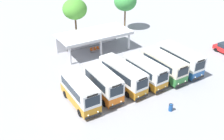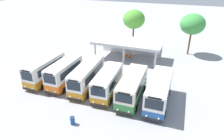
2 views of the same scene
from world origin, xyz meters
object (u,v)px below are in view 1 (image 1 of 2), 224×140
(city_bus_second_in_row, at_px, (103,83))
(city_bus_middle_cream, at_px, (122,75))
(waiting_chair_second_from_end, at_px, (95,49))
(waiting_chair_middle_seat, at_px, (98,48))
(city_bus_fourth_amber, at_px, (145,71))
(city_bus_far_end_green, at_px, (180,59))
(city_bus_fifth_blue, at_px, (163,65))
(city_bus_nearest_orange, at_px, (79,90))
(waiting_chair_end_by_column, at_px, (92,50))
(litter_bin_apron, at_px, (171,107))

(city_bus_second_in_row, distance_m, city_bus_middle_cream, 3.31)
(waiting_chair_second_from_end, bearing_deg, waiting_chair_middle_seat, -1.34)
(city_bus_fourth_amber, bearing_deg, city_bus_far_end_green, 1.24)
(city_bus_fifth_blue, xyz_separation_m, city_bus_far_end_green, (3.26, 0.17, 0.08))
(city_bus_middle_cream, height_order, city_bus_fourth_amber, city_bus_middle_cream)
(city_bus_nearest_orange, distance_m, waiting_chair_second_from_end, 15.09)
(city_bus_second_in_row, relative_size, city_bus_middle_cream, 0.81)
(city_bus_nearest_orange, height_order, waiting_chair_middle_seat, city_bus_nearest_orange)
(waiting_chair_second_from_end, bearing_deg, city_bus_second_in_row, -113.15)
(waiting_chair_end_by_column, distance_m, litter_bin_apron, 19.19)
(city_bus_second_in_row, xyz_separation_m, city_bus_fourth_amber, (6.52, -0.05, -0.12))
(city_bus_fifth_blue, bearing_deg, waiting_chair_middle_seat, 107.41)
(city_bus_nearest_orange, bearing_deg, city_bus_second_in_row, 0.53)
(city_bus_fourth_amber, xyz_separation_m, waiting_chair_middle_seat, (-0.63, 12.38, -1.26))
(waiting_chair_second_from_end, bearing_deg, city_bus_fourth_amber, -84.27)
(city_bus_fifth_blue, bearing_deg, litter_bin_apron, -123.79)
(city_bus_nearest_orange, bearing_deg, litter_bin_apron, -38.52)
(city_bus_fifth_blue, relative_size, litter_bin_apron, 8.48)
(city_bus_far_end_green, xyz_separation_m, waiting_chair_middle_seat, (-7.15, 12.24, -1.36))
(city_bus_nearest_orange, relative_size, city_bus_middle_cream, 0.88)
(city_bus_far_end_green, bearing_deg, waiting_chair_end_by_column, 124.33)
(city_bus_second_in_row, xyz_separation_m, city_bus_middle_cream, (3.26, 0.55, -0.05))
(waiting_chair_end_by_column, bearing_deg, city_bus_second_in_row, -110.66)
(waiting_chair_second_from_end, xyz_separation_m, waiting_chair_middle_seat, (0.62, -0.01, 0.00))
(litter_bin_apron, bearing_deg, city_bus_nearest_orange, 141.48)
(city_bus_far_end_green, bearing_deg, city_bus_fifth_blue, -177.10)
(city_bus_middle_cream, distance_m, city_bus_fifth_blue, 6.55)
(city_bus_fifth_blue, distance_m, waiting_chair_end_by_column, 13.51)
(litter_bin_apron, bearing_deg, city_bus_middle_cream, 105.24)
(city_bus_nearest_orange, relative_size, city_bus_second_in_row, 1.09)
(city_bus_fourth_amber, bearing_deg, waiting_chair_end_by_column, 98.52)
(city_bus_second_in_row, height_order, waiting_chair_second_from_end, city_bus_second_in_row)
(waiting_chair_end_by_column, xyz_separation_m, waiting_chair_middle_seat, (1.23, -0.03, 0.00))
(city_bus_second_in_row, xyz_separation_m, city_bus_fifth_blue, (9.78, -0.08, -0.10))
(city_bus_second_in_row, height_order, city_bus_middle_cream, city_bus_second_in_row)
(city_bus_second_in_row, relative_size, city_bus_far_end_green, 0.85)
(city_bus_nearest_orange, bearing_deg, city_bus_middle_cream, 5.07)
(waiting_chair_end_by_column, height_order, waiting_chair_second_from_end, same)
(city_bus_second_in_row, xyz_separation_m, litter_bin_apron, (5.27, -6.82, -1.45))
(waiting_chair_end_by_column, bearing_deg, city_bus_far_end_green, -55.67)
(waiting_chair_middle_seat, bearing_deg, city_bus_second_in_row, -115.55)
(city_bus_fourth_amber, distance_m, waiting_chair_second_from_end, 12.52)
(city_bus_second_in_row, distance_m, city_bus_fourth_amber, 6.52)
(waiting_chair_middle_seat, height_order, litter_bin_apron, litter_bin_apron)
(city_bus_second_in_row, height_order, city_bus_fourth_amber, city_bus_second_in_row)
(city_bus_fifth_blue, distance_m, litter_bin_apron, 8.23)
(city_bus_middle_cream, height_order, waiting_chair_middle_seat, city_bus_middle_cream)
(city_bus_second_in_row, distance_m, city_bus_fifth_blue, 9.78)
(waiting_chair_second_from_end, height_order, waiting_chair_middle_seat, same)
(city_bus_nearest_orange, height_order, litter_bin_apron, city_bus_nearest_orange)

